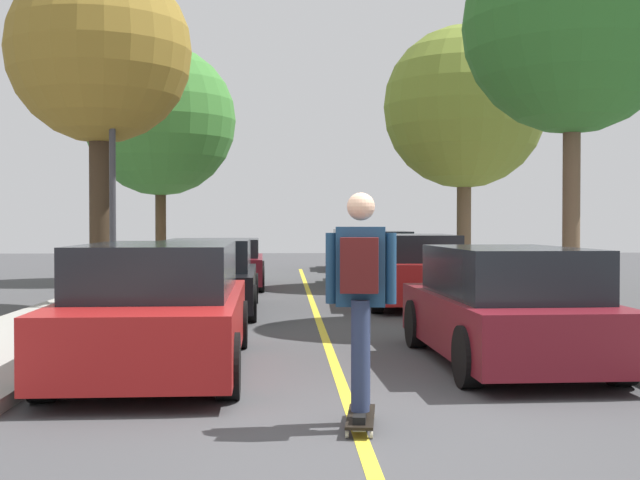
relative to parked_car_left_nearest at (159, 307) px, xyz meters
name	(u,v)px	position (x,y,z in m)	size (l,w,h in m)	color
ground	(358,431)	(2.03, -2.91, -0.72)	(80.00, 80.00, 0.00)	#424244
center_line	(330,353)	(2.03, 1.09, -0.72)	(0.12, 39.20, 0.01)	gold
parked_car_left_nearest	(159,307)	(0.00, 0.00, 0.00)	(2.03, 4.67, 1.45)	maroon
parked_car_left_near	(208,276)	(0.00, 6.15, -0.04)	(1.95, 4.71, 1.38)	black
parked_car_left_far	(229,263)	(0.00, 11.97, -0.07)	(1.93, 4.37, 1.28)	maroon
parked_car_right_nearest	(506,307)	(4.06, 0.15, -0.03)	(1.92, 4.22, 1.40)	maroon
parked_car_right_near	(413,270)	(4.06, 7.22, 0.00)	(2.03, 4.38, 1.45)	maroon
parked_car_right_far	(378,258)	(4.06, 13.43, -0.01)	(2.05, 4.20, 1.46)	#1E5B33
parked_car_right_farthest	(356,250)	(4.06, 20.52, 0.01)	(1.92, 4.51, 1.47)	#38383D
street_tree_left_nearest	(100,53)	(-2.12, 6.59, 4.24)	(3.54, 3.54, 6.63)	#3D2D1E
street_tree_left_near	(160,121)	(-2.12, 14.37, 3.91)	(4.32, 4.32, 6.66)	#4C3823
street_tree_right_nearest	(572,25)	(6.18, 3.91, 4.22)	(3.60, 3.60, 6.62)	brown
street_tree_right_near	(464,108)	(6.18, 12.03, 4.00)	(4.26, 4.26, 6.73)	brown
streetlamp	(112,129)	(-1.75, 5.95, 2.72)	(0.36, 0.24, 5.79)	#38383D
skateboard	(361,417)	(2.06, -2.78, -0.63)	(0.33, 0.86, 0.10)	black
skateboarder	(361,289)	(2.06, -2.81, 0.43)	(0.59, 0.71, 1.83)	black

